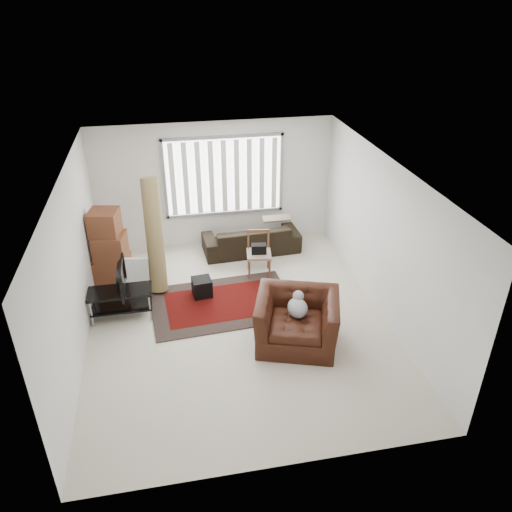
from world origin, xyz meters
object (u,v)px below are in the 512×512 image
(tv_stand, at_px, (121,298))
(moving_boxes, at_px, (110,251))
(armchair, at_px, (297,317))
(sofa, at_px, (251,235))
(side_chair, at_px, (259,252))

(tv_stand, distance_m, moving_boxes, 1.19)
(tv_stand, bearing_deg, armchair, -23.94)
(tv_stand, bearing_deg, sofa, 36.49)
(tv_stand, relative_size, side_chair, 1.22)
(armchair, bearing_deg, tv_stand, 174.16)
(side_chair, relative_size, armchair, 0.56)
(tv_stand, relative_size, moving_boxes, 0.70)
(tv_stand, relative_size, sofa, 0.52)
(moving_boxes, xyz_separation_m, armchair, (2.98, -2.37, -0.23))
(armchair, bearing_deg, sofa, 110.82)
(moving_boxes, relative_size, sofa, 0.75)
(tv_stand, height_order, armchair, armchair)
(tv_stand, height_order, moving_boxes, moving_boxes)
(side_chair, bearing_deg, moving_boxes, -174.56)
(side_chair, distance_m, armchair, 2.24)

